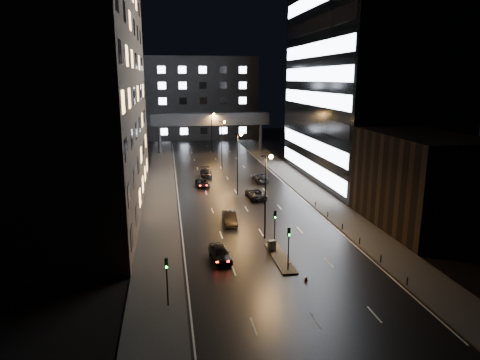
{
  "coord_description": "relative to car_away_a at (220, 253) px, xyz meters",
  "views": [
    {
      "loc": [
        -11.0,
        -38.88,
        18.69
      ],
      "look_at": [
        -0.68,
        21.61,
        4.0
      ],
      "focal_mm": 32.0,
      "sensor_mm": 36.0,
      "label": 1
    }
  ],
  "objects": [
    {
      "name": "car_toward_b",
      "position": [
        11.62,
        33.42,
        0.02
      ],
      "size": [
        2.3,
        5.51,
        1.59
      ],
      "primitive_type": "imported",
      "rotation": [
        0.0,
        0.0,
        3.15
      ],
      "color": "black",
      "rests_on": "ground"
    },
    {
      "name": "bollard_row",
      "position": [
        16.23,
        3.76,
        -0.32
      ],
      "size": [
        0.12,
        25.12,
        0.9
      ],
      "color": "black",
      "rests_on": "ground"
    },
    {
      "name": "skybridge",
      "position": [
        6.03,
        67.26,
        7.56
      ],
      "size": [
        30.0,
        3.0,
        10.0
      ],
      "color": "#333335",
      "rests_on": "ground"
    },
    {
      "name": "ground",
      "position": [
        6.03,
        37.26,
        -0.77
      ],
      "size": [
        160.0,
        160.0,
        0.0
      ],
      "primitive_type": "plane",
      "color": "black",
      "rests_on": "ground"
    },
    {
      "name": "car_away_b",
      "position": [
        2.67,
        11.2,
        0.02
      ],
      "size": [
        1.85,
        4.86,
        1.58
      ],
      "primitive_type": "imported",
      "rotation": [
        0.0,
        0.0,
        -0.04
      ],
      "color": "black",
      "rests_on": "ground"
    },
    {
      "name": "sidewalk_right",
      "position": [
        18.53,
        32.26,
        -0.7
      ],
      "size": [
        5.0,
        110.0,
        0.15
      ],
      "primitive_type": "cube",
      "color": "#383533",
      "rests_on": "ground"
    },
    {
      "name": "car_away_c",
      "position": [
        0.78,
        31.52,
        -0.14
      ],
      "size": [
        2.38,
        4.71,
        1.28
      ],
      "primitive_type": "imported",
      "rotation": [
        0.0,
        0.0,
        0.06
      ],
      "color": "black",
      "rests_on": "ground"
    },
    {
      "name": "streetlight_far",
      "position": [
        6.19,
        65.26,
        5.72
      ],
      "size": [
        1.45,
        0.5,
        10.15
      ],
      "color": "black",
      "rests_on": "ground"
    },
    {
      "name": "car_away_d",
      "position": [
        2.15,
        39.47,
        -0.02
      ],
      "size": [
        2.16,
        5.19,
        1.5
      ],
      "primitive_type": "imported",
      "rotation": [
        0.0,
        0.0,
        -0.01
      ],
      "color": "black",
      "rests_on": "ground"
    },
    {
      "name": "building_right_low",
      "position": [
        26.03,
        6.26,
        5.23
      ],
      "size": [
        10.0,
        18.0,
        12.0
      ],
      "primitive_type": "cube",
      "color": "black",
      "rests_on": "ground"
    },
    {
      "name": "median_island",
      "position": [
        6.33,
        -0.74,
        -0.7
      ],
      "size": [
        1.6,
        8.0,
        0.15
      ],
      "primitive_type": "cube",
      "color": "#383533",
      "rests_on": "ground"
    },
    {
      "name": "building_right_glass",
      "position": [
        31.03,
        33.26,
        21.73
      ],
      "size": [
        20.0,
        36.0,
        45.0
      ],
      "primitive_type": "cube",
      "color": "black",
      "rests_on": "ground"
    },
    {
      "name": "streetlight_mid_a",
      "position": [
        6.19,
        25.26,
        5.72
      ],
      "size": [
        1.45,
        0.5,
        10.15
      ],
      "color": "black",
      "rests_on": "ground"
    },
    {
      "name": "cone_a",
      "position": [
        7.44,
        -6.09,
        -0.54
      ],
      "size": [
        0.5,
        0.5,
        0.48
      ],
      "primitive_type": "cone",
      "rotation": [
        0.0,
        0.0,
        -0.43
      ],
      "color": "#E54C0C",
      "rests_on": "ground"
    },
    {
      "name": "building_far",
      "position": [
        6.03,
        95.26,
        11.73
      ],
      "size": [
        34.0,
        14.0,
        25.0
      ],
      "primitive_type": "cube",
      "color": "#333335",
      "rests_on": "ground"
    },
    {
      "name": "traffic_signal_far",
      "position": [
        6.33,
        -3.75,
        2.32
      ],
      "size": [
        0.28,
        0.34,
        4.4
      ],
      "color": "black",
      "rests_on": "median_island"
    },
    {
      "name": "building_left",
      "position": [
        -16.47,
        21.26,
        19.23
      ],
      "size": [
        15.0,
        48.0,
        40.0
      ],
      "primitive_type": "cube",
      "color": "#2D2319",
      "rests_on": "ground"
    },
    {
      "name": "sidewalk_left",
      "position": [
        -6.47,
        32.26,
        -0.7
      ],
      "size": [
        5.0,
        110.0,
        0.15
      ],
      "primitive_type": "cube",
      "color": "#383533",
      "rests_on": "ground"
    },
    {
      "name": "traffic_signal_corner",
      "position": [
        -5.47,
        -8.75,
        2.17
      ],
      "size": [
        0.28,
        0.34,
        4.4
      ],
      "color": "black",
      "rests_on": "ground"
    },
    {
      "name": "cone_b",
      "position": [
        6.78,
        -2.45,
        -0.52
      ],
      "size": [
        0.5,
        0.5,
        0.51
      ],
      "primitive_type": "cone",
      "rotation": [
        0.0,
        0.0,
        -0.4
      ],
      "color": "#FF5B0D",
      "rests_on": "ground"
    },
    {
      "name": "car_toward_a",
      "position": [
        8.48,
        22.56,
        -0.01
      ],
      "size": [
        2.88,
        5.64,
        1.53
      ],
      "primitive_type": "imported",
      "rotation": [
        0.0,
        0.0,
        3.21
      ],
      "color": "black",
      "rests_on": "ground"
    },
    {
      "name": "traffic_signal_near",
      "position": [
        6.33,
        1.75,
        2.32
      ],
      "size": [
        0.28,
        0.34,
        4.4
      ],
      "color": "black",
      "rests_on": "median_island"
    },
    {
      "name": "car_away_a",
      "position": [
        0.0,
        0.0,
        0.0
      ],
      "size": [
        2.4,
        4.75,
        1.55
      ],
      "primitive_type": "imported",
      "rotation": [
        0.0,
        0.0,
        0.13
      ],
      "color": "black",
      "rests_on": "ground"
    },
    {
      "name": "utility_cabinet",
      "position": [
        5.93,
        1.33,
        -0.06
      ],
      "size": [
        0.9,
        0.65,
        1.13
      ],
      "primitive_type": "cube",
      "rotation": [
        0.0,
        0.0,
        0.14
      ],
      "color": "#535356",
      "rests_on": "median_island"
    },
    {
      "name": "streetlight_near",
      "position": [
        6.19,
        5.26,
        5.72
      ],
      "size": [
        1.45,
        0.5,
        10.15
      ],
      "color": "black",
      "rests_on": "ground"
    },
    {
      "name": "streetlight_mid_b",
      "position": [
        6.19,
        45.26,
        5.72
      ],
      "size": [
        1.45,
        0.5,
        10.15
      ],
      "color": "black",
      "rests_on": "ground"
    }
  ]
}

